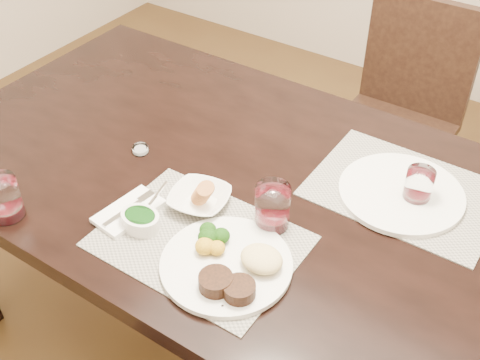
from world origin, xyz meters
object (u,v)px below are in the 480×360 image
Objects in this scene: cracker_bowl at (200,199)px; far_plate at (401,193)px; dinner_plate at (231,265)px; chair_far at (402,108)px; steak_knife at (237,292)px; wine_glass_near at (272,209)px.

cracker_bowl reaches higher than far_plate.
dinner_plate is 0.94× the size of far_plate.
chair_far is 1.30m from steak_knife.
cracker_bowl is 0.51m from far_plate.
steak_knife is at bearing -77.51° from wine_glass_near.
dinner_plate is 0.07m from steak_knife.
wine_glass_near reaches higher than dinner_plate.
dinner_plate is 2.60× the size of wine_glass_near.
cracker_bowl is at bearing -142.00° from far_plate.
far_plate is at bearing -70.97° from chair_far.
chair_far reaches higher than far_plate.
wine_glass_near is (0.05, -1.05, 0.30)m from chair_far.
cracker_bowl is at bearing -97.04° from chair_far.
cracker_bowl is (-0.19, 0.13, 0.00)m from dinner_plate.
chair_far is 5.20× the size of cracker_bowl.
dinner_plate is 0.18m from wine_glass_near.
wine_glass_near is (-0.00, 0.17, 0.03)m from dinner_plate.
wine_glass_near is 0.35m from far_plate.
steak_knife is 1.38× the size of cracker_bowl.
wine_glass_near reaches higher than far_plate.
wine_glass_near reaches higher than steak_knife.
dinner_plate is at bearing -89.78° from wine_glass_near.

